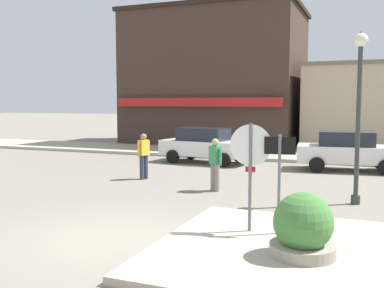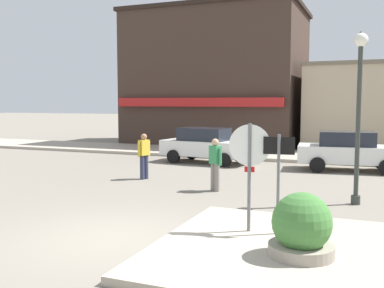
{
  "view_description": "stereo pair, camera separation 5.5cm",
  "coord_description": "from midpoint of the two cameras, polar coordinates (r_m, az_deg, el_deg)",
  "views": [
    {
      "loc": [
        4.7,
        -7.52,
        2.72
      ],
      "look_at": [
        -0.12,
        4.5,
        1.5
      ],
      "focal_mm": 42.0,
      "sensor_mm": 36.0,
      "label": 1
    },
    {
      "loc": [
        4.75,
        -7.5,
        2.72
      ],
      "look_at": [
        -0.12,
        4.5,
        1.5
      ],
      "focal_mm": 42.0,
      "sensor_mm": 36.0,
      "label": 2
    }
  ],
  "objects": [
    {
      "name": "pedestrian_crossing_far",
      "position": [
        15.85,
        -6.01,
        -1.36
      ],
      "size": [
        0.33,
        0.55,
        1.61
      ],
      "color": "#2D334C",
      "rests_on": "ground"
    },
    {
      "name": "planter",
      "position": [
        7.84,
        13.94,
        -10.77
      ],
      "size": [
        1.1,
        1.1,
        1.23
      ],
      "color": "gray",
      "rests_on": "ground"
    },
    {
      "name": "pedestrian_crossing_near",
      "position": [
        13.68,
        3.08,
        -2.41
      ],
      "size": [
        0.52,
        0.38,
        1.61
      ],
      "color": "gray",
      "rests_on": "ground"
    },
    {
      "name": "ground_plane",
      "position": [
        9.28,
        -9.82,
        -11.75
      ],
      "size": [
        160.0,
        160.0,
        0.0
      ],
      "primitive_type": "plane",
      "color": "gray"
    },
    {
      "name": "parked_car_second",
      "position": [
        18.75,
        19.44,
        -0.77
      ],
      "size": [
        4.16,
        2.2,
        1.56
      ],
      "color": "white",
      "rests_on": "ground"
    },
    {
      "name": "one_way_sign",
      "position": [
        8.85,
        11.1,
        -3.75
      ],
      "size": [
        0.6,
        0.08,
        2.1
      ],
      "color": "slate",
      "rests_on": "ground"
    },
    {
      "name": "kerb_far",
      "position": [
        22.75,
        9.97,
        -1.38
      ],
      "size": [
        80.0,
        4.0,
        0.15
      ],
      "primitive_type": "cube",
      "color": "#A89E8C",
      "rests_on": "ground"
    },
    {
      "name": "lamp_post",
      "position": [
        12.54,
        20.59,
        6.13
      ],
      "size": [
        0.36,
        0.36,
        4.54
      ],
      "color": "#333833",
      "rests_on": "ground"
    },
    {
      "name": "sidewalk_corner",
      "position": [
        8.29,
        18.44,
        -13.52
      ],
      "size": [
        6.4,
        4.8,
        0.15
      ],
      "primitive_type": "cube",
      "color": "#A89E8C",
      "rests_on": "ground"
    },
    {
      "name": "stop_sign",
      "position": [
        8.92,
        7.49,
        -2.41
      ],
      "size": [
        0.82,
        0.11,
        2.3
      ],
      "color": "slate",
      "rests_on": "ground"
    },
    {
      "name": "parked_car_nearest",
      "position": [
        20.03,
        1.91,
        -0.09
      ],
      "size": [
        4.17,
        2.23,
        1.56
      ],
      "color": "white",
      "rests_on": "ground"
    },
    {
      "name": "building_corner_shop",
      "position": [
        29.26,
        3.29,
        8.33
      ],
      "size": [
        10.86,
        7.61,
        8.45
      ],
      "color": "#3D2D26",
      "rests_on": "ground"
    }
  ]
}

